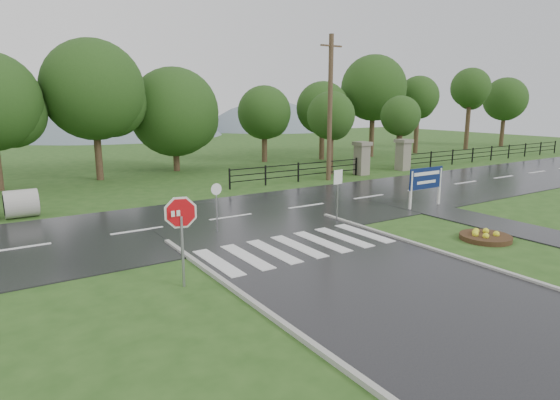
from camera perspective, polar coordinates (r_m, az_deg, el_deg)
ground at (r=12.51m, az=15.77°, el=-11.51°), size 120.00×120.00×0.00m
main_road at (r=20.13m, az=-6.01°, el=-2.19°), size 90.00×8.00×0.04m
walkway at (r=21.30m, az=22.92°, el=-2.29°), size 2.20×11.00×0.04m
crosswalk at (r=15.98m, az=2.21°, el=-5.65°), size 6.50×2.80×0.02m
pillar_west at (r=32.22m, az=9.94°, el=5.12°), size 1.00×1.00×2.24m
pillar_east at (r=35.05m, az=14.78°, el=5.44°), size 1.00×1.00×2.24m
fence_west at (r=28.99m, az=2.25°, el=3.65°), size 9.58×0.08×1.20m
fence_east at (r=43.61m, az=24.38°, el=5.39°), size 20.58×0.08×1.20m
hills at (r=76.26m, az=-22.49°, el=-4.57°), size 102.00×48.00×48.00m
treeline at (r=33.29m, az=-15.49°, el=3.04°), size 83.20×5.20×10.00m
stop_sign at (r=12.49m, az=-11.96°, el=-2.45°), size 1.14×0.31×2.63m
estate_billboard at (r=22.77m, az=17.38°, el=2.32°), size 2.17×0.09×1.89m
flower_bed at (r=18.41m, az=23.77°, el=-4.07°), size 1.79×1.79×0.36m
reg_sign_small at (r=19.30m, az=7.06°, el=1.81°), size 0.48×0.08×2.16m
reg_sign_round at (r=17.70m, az=-7.75°, el=-0.09°), size 0.44×0.07×1.90m
utility_pole_east at (r=29.50m, az=6.11°, el=11.09°), size 1.58×0.30×8.85m
entrance_tree_left at (r=32.14m, az=6.22°, el=10.12°), size 3.24×3.24×5.59m
entrance_tree_right at (r=36.73m, az=14.48°, el=9.85°), size 2.98×2.98×5.34m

